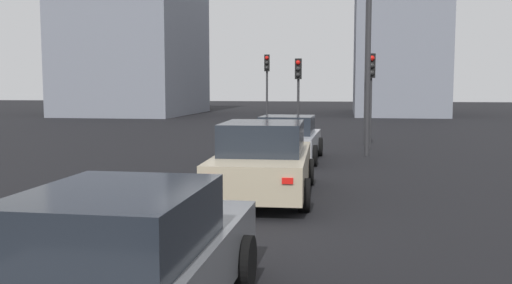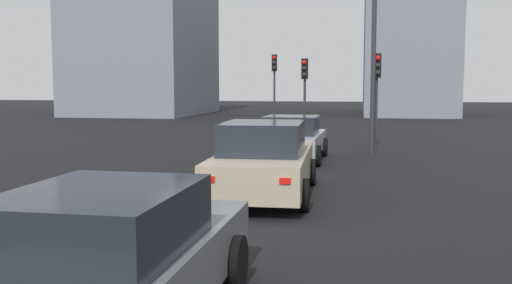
# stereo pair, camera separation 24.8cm
# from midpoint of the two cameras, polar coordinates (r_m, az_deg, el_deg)

# --- Properties ---
(ground_plane) EXTENTS (160.00, 160.00, 0.20)m
(ground_plane) POSITION_cam_midpoint_polar(r_m,az_deg,el_deg) (10.29, -1.17, -8.30)
(ground_plane) COLOR black
(car_silver_lead) EXTENTS (4.11, 2.11, 1.44)m
(car_silver_lead) POSITION_cam_midpoint_polar(r_m,az_deg,el_deg) (18.18, 4.04, 0.33)
(car_silver_lead) COLOR #A8AAB2
(car_silver_lead) RESTS_ON ground_plane
(car_beige_second) EXTENTS (4.85, 2.22, 1.62)m
(car_beige_second) POSITION_cam_midpoint_polar(r_m,az_deg,el_deg) (12.23, 1.40, -1.90)
(car_beige_second) COLOR tan
(car_beige_second) RESTS_ON ground_plane
(car_grey_third) EXTENTS (4.51, 1.97, 1.46)m
(car_grey_third) POSITION_cam_midpoint_polar(r_m,az_deg,el_deg) (5.61, -13.18, -11.81)
(car_grey_third) COLOR slate
(car_grey_third) RESTS_ON ground_plane
(traffic_light_near_left) EXTENTS (0.32, 0.29, 3.59)m
(traffic_light_near_left) POSITION_cam_midpoint_polar(r_m,az_deg,el_deg) (25.13, 5.20, 6.11)
(traffic_light_near_left) COLOR #2D2D30
(traffic_light_near_left) RESTS_ON ground_plane
(traffic_light_near_right) EXTENTS (0.32, 0.30, 3.59)m
(traffic_light_near_right) POSITION_cam_midpoint_polar(r_m,az_deg,el_deg) (21.60, 12.40, 6.08)
(traffic_light_near_right) COLOR #2D2D30
(traffic_light_near_right) RESTS_ON ground_plane
(traffic_light_far_left) EXTENTS (0.32, 0.29, 4.09)m
(traffic_light_far_left) POSITION_cam_midpoint_polar(r_m,az_deg,el_deg) (30.89, 2.09, 6.67)
(traffic_light_far_left) COLOR #2D2D30
(traffic_light_far_left) RESTS_ON ground_plane
(street_lamp_kerbside) EXTENTS (0.56, 0.36, 7.60)m
(street_lamp_kerbside) POSITION_cam_midpoint_polar(r_m,az_deg,el_deg) (23.84, 12.07, 10.50)
(street_lamp_kerbside) COLOR #2D2D30
(street_lamp_kerbside) RESTS_ON ground_plane
(street_lamp_far) EXTENTS (0.56, 0.36, 6.38)m
(street_lamp_far) POSITION_cam_midpoint_polar(r_m,az_deg,el_deg) (19.61, 12.14, 9.73)
(street_lamp_far) COLOR #2D2D30
(street_lamp_far) RESTS_ON ground_plane
(building_facade_left) EXTENTS (15.72, 7.08, 11.45)m
(building_facade_left) POSITION_cam_midpoint_polar(r_m,az_deg,el_deg) (51.40, 14.99, 9.18)
(building_facade_left) COLOR gray
(building_facade_left) RESTS_ON ground_plane
(building_facade_center) EXTENTS (13.53, 9.58, 14.32)m
(building_facade_center) POSITION_cam_midpoint_polar(r_m,az_deg,el_deg) (50.02, -10.99, 11.02)
(building_facade_center) COLOR gray
(building_facade_center) RESTS_ON ground_plane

